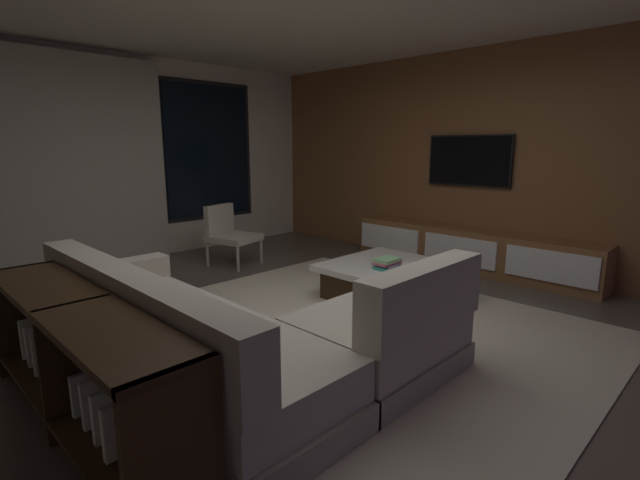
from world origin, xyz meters
name	(u,v)px	position (x,y,z in m)	size (l,w,h in m)	color
floor	(316,336)	(0.00, 0.00, 0.00)	(9.20, 9.20, 0.00)	#564C44
back_wall_with_window	(116,161)	(-0.06, 3.62, 1.34)	(6.60, 0.30, 2.70)	beige
media_wall	(492,161)	(3.06, 0.00, 1.35)	(0.12, 7.80, 2.70)	brown
area_rug	(353,327)	(0.35, -0.10, 0.01)	(3.20, 3.80, 0.01)	beige
sectional_couch	(238,339)	(-0.87, -0.15, 0.29)	(1.98, 2.50, 0.82)	#A49C8C
coffee_table	(390,281)	(1.19, 0.13, 0.19)	(1.16, 1.16, 0.36)	#352312
book_stack_on_coffee_table	(387,263)	(1.04, 0.06, 0.42)	(0.28, 0.22, 0.11)	teal
accent_chair_near_window	(229,232)	(0.85, 2.46, 0.43)	(0.67, 0.68, 0.78)	#B2ADA0
media_console	(471,251)	(2.77, 0.05, 0.25)	(0.46, 3.10, 0.52)	brown
mounted_tv	(469,161)	(2.95, 0.25, 1.35)	(0.05, 1.09, 0.63)	black
console_table_behind_couch	(79,361)	(-1.78, -0.02, 0.41)	(0.40, 2.10, 0.74)	#352312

